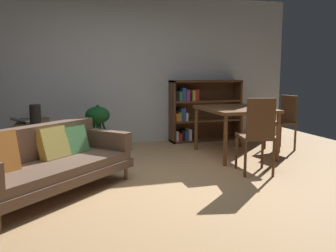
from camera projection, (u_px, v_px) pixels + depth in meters
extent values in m
plane|color=tan|center=(155.00, 186.00, 4.31)|extent=(8.16, 8.16, 0.00)
cube|color=silver|center=(116.00, 70.00, 6.66)|extent=(6.80, 0.10, 2.70)
cylinder|color=olive|center=(126.00, 173.00, 4.56)|extent=(0.04, 0.04, 0.16)
cylinder|color=olive|center=(85.00, 166.00, 4.91)|extent=(0.04, 0.04, 0.16)
cube|color=brown|center=(51.00, 176.00, 3.97)|extent=(1.96, 1.88, 0.10)
cube|color=brown|center=(51.00, 167.00, 3.95)|extent=(1.88, 1.81, 0.10)
cube|color=brown|center=(30.00, 143.00, 4.08)|extent=(1.48, 1.37, 0.37)
cube|color=brown|center=(104.00, 139.00, 4.69)|extent=(0.62, 0.66, 0.23)
cube|color=tan|center=(53.00, 143.00, 4.17)|extent=(0.41, 0.40, 0.38)
cube|color=#4C894C|center=(75.00, 140.00, 4.46)|extent=(0.37, 0.36, 0.34)
cube|color=brown|center=(35.00, 134.00, 6.25)|extent=(0.48, 0.04, 0.55)
cube|color=brown|center=(31.00, 149.00, 5.06)|extent=(0.48, 0.04, 0.55)
cube|color=brown|center=(33.00, 141.00, 5.65)|extent=(0.48, 1.26, 0.04)
cube|color=brown|center=(32.00, 124.00, 5.62)|extent=(0.48, 1.30, 0.04)
cube|color=brown|center=(34.00, 157.00, 5.69)|extent=(0.48, 1.26, 0.04)
cube|color=silver|center=(34.00, 122.00, 5.67)|extent=(0.26, 0.31, 0.02)
cube|color=black|center=(18.00, 120.00, 5.57)|extent=(0.25, 0.30, 0.07)
cylinder|color=#2D2823|center=(35.00, 115.00, 5.38)|extent=(0.16, 0.16, 0.30)
cylinder|color=slate|center=(35.00, 111.00, 5.37)|extent=(0.09, 0.09, 0.01)
cylinder|color=#9E9389|center=(98.00, 145.00, 6.17)|extent=(0.32, 0.32, 0.19)
cylinder|color=#195623|center=(103.00, 123.00, 6.15)|extent=(0.20, 0.06, 0.55)
cylinder|color=#195623|center=(99.00, 122.00, 6.25)|extent=(0.13, 0.31, 0.60)
cylinder|color=#195623|center=(94.00, 124.00, 6.17)|extent=(0.16, 0.18, 0.53)
cylinder|color=#195623|center=(89.00, 125.00, 6.11)|extent=(0.31, 0.11, 0.52)
cylinder|color=#195623|center=(97.00, 127.00, 6.07)|extent=(0.07, 0.14, 0.44)
cylinder|color=#195623|center=(99.00, 129.00, 6.09)|extent=(0.07, 0.15, 0.38)
ellipsoid|color=#195623|center=(98.00, 115.00, 6.10)|extent=(0.41, 0.41, 0.28)
cylinder|color=brown|center=(196.00, 129.00, 6.22)|extent=(0.06, 0.06, 0.71)
cylinder|color=brown|center=(225.00, 141.00, 5.17)|extent=(0.06, 0.06, 0.71)
cylinder|color=brown|center=(241.00, 127.00, 6.47)|extent=(0.06, 0.06, 0.71)
cylinder|color=brown|center=(278.00, 138.00, 5.41)|extent=(0.06, 0.06, 0.71)
cube|color=brown|center=(235.00, 109.00, 5.76)|extent=(0.95, 1.22, 0.05)
cylinder|color=#56351E|center=(279.00, 139.00, 6.03)|extent=(0.04, 0.04, 0.44)
cylinder|color=#56351E|center=(265.00, 136.00, 6.34)|extent=(0.04, 0.04, 0.44)
cylinder|color=#56351E|center=(295.00, 138.00, 6.19)|extent=(0.04, 0.04, 0.44)
cylinder|color=#56351E|center=(280.00, 135.00, 6.49)|extent=(0.04, 0.04, 0.44)
cube|color=#56351E|center=(281.00, 123.00, 6.23)|extent=(0.44, 0.44, 0.04)
cube|color=#56351E|center=(289.00, 108.00, 6.27)|extent=(0.09, 0.35, 0.44)
cylinder|color=#56351E|center=(236.00, 152.00, 5.04)|extent=(0.04, 0.04, 0.46)
cylinder|color=#56351E|center=(262.00, 152.00, 5.07)|extent=(0.04, 0.04, 0.46)
cylinder|color=#56351E|center=(245.00, 159.00, 4.63)|extent=(0.04, 0.04, 0.46)
cylinder|color=#56351E|center=(274.00, 159.00, 4.66)|extent=(0.04, 0.04, 0.46)
cube|color=#56351E|center=(255.00, 137.00, 4.81)|extent=(0.49, 0.53, 0.04)
cube|color=#56351E|center=(261.00, 118.00, 4.57)|extent=(0.36, 0.11, 0.50)
cube|color=#56351E|center=(172.00, 112.00, 6.85)|extent=(0.04, 0.34, 1.16)
cube|color=#56351E|center=(237.00, 110.00, 7.24)|extent=(0.04, 0.34, 1.16)
cube|color=#56351E|center=(206.00, 81.00, 6.96)|extent=(1.38, 0.34, 0.04)
cube|color=#56351E|center=(205.00, 139.00, 7.12)|extent=(1.38, 0.34, 0.04)
cube|color=#56351E|center=(202.00, 110.00, 7.19)|extent=(1.34, 0.04, 1.16)
cube|color=#56351E|center=(205.00, 120.00, 7.07)|extent=(1.34, 0.33, 0.04)
cube|color=#56351E|center=(206.00, 101.00, 7.01)|extent=(1.34, 0.33, 0.04)
cube|color=silver|center=(175.00, 136.00, 6.91)|extent=(0.05, 0.26, 0.19)
cube|color=red|center=(179.00, 136.00, 6.93)|extent=(0.06, 0.26, 0.15)
cube|color=black|center=(182.00, 136.00, 6.94)|extent=(0.05, 0.21, 0.17)
cube|color=#2D5199|center=(185.00, 136.00, 6.97)|extent=(0.06, 0.25, 0.16)
cube|color=silver|center=(188.00, 134.00, 6.98)|extent=(0.06, 0.25, 0.21)
cube|color=orange|center=(176.00, 117.00, 6.86)|extent=(0.05, 0.26, 0.14)
cube|color=gold|center=(178.00, 116.00, 6.88)|extent=(0.03, 0.28, 0.16)
cube|color=#2D5199|center=(180.00, 114.00, 6.88)|extent=(0.03, 0.29, 0.23)
cube|color=#2D5199|center=(183.00, 114.00, 6.88)|extent=(0.05, 0.21, 0.24)
cube|color=silver|center=(185.00, 116.00, 6.91)|extent=(0.04, 0.25, 0.15)
cube|color=black|center=(176.00, 96.00, 6.80)|extent=(0.05, 0.24, 0.18)
cube|color=#337F47|center=(179.00, 96.00, 6.83)|extent=(0.06, 0.29, 0.18)
cube|color=#2D5199|center=(182.00, 94.00, 6.83)|extent=(0.07, 0.25, 0.24)
cube|color=#993884|center=(186.00, 95.00, 6.86)|extent=(0.07, 0.29, 0.21)
cube|color=black|center=(189.00, 97.00, 6.88)|extent=(0.03, 0.27, 0.15)
cube|color=gold|center=(192.00, 95.00, 6.90)|extent=(0.06, 0.28, 0.19)
cube|color=red|center=(195.00, 95.00, 6.90)|extent=(0.07, 0.23, 0.21)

